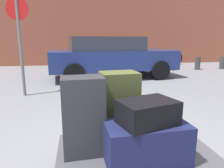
{
  "coord_description": "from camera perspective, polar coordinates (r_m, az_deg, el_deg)",
  "views": [
    {
      "loc": [
        -0.49,
        -1.61,
        1.3
      ],
      "look_at": [
        0.0,
        1.2,
        0.69
      ],
      "focal_mm": 32.65,
      "sensor_mm": 36.0,
      "label": 1
    }
  ],
  "objects": [
    {
      "name": "suitcase_charcoal_front_right",
      "position": [
        1.76,
        -8.0,
        -8.87
      ],
      "size": [
        0.36,
        0.26,
        0.67
      ],
      "primitive_type": "cube",
      "rotation": [
        0.0,
        0.0,
        0.05
      ],
      "color": "#2D2D33",
      "rests_on": "luggage_cart"
    },
    {
      "name": "bollard_kerb_mid",
      "position": [
        9.41,
        16.46,
        5.44
      ],
      "size": [
        0.23,
        0.23,
        0.57
      ],
      "primitive_type": "cylinder",
      "color": "#383838",
      "rests_on": "ground_plane"
    },
    {
      "name": "bollard_kerb_far",
      "position": [
        10.02,
        22.85,
        5.37
      ],
      "size": [
        0.23,
        0.23,
        0.57
      ],
      "primitive_type": "cylinder",
      "color": "#383838",
      "rests_on": "ground_plane"
    },
    {
      "name": "duffel_bag_black_topmost_pile",
      "position": [
        1.62,
        9.85,
        -7.76
      ],
      "size": [
        0.5,
        0.41,
        0.19
      ],
      "primitive_type": "cube",
      "rotation": [
        0.0,
        0.0,
        0.28
      ],
      "color": "black",
      "rests_on": "duffel_bag_navy_rear_left"
    },
    {
      "name": "duffel_bag_navy_rear_left",
      "position": [
        1.72,
        9.53,
        -15.81
      ],
      "size": [
        0.68,
        0.39,
        0.32
      ],
      "primitive_type": "cube",
      "rotation": [
        0.0,
        0.0,
        0.05
      ],
      "color": "#191E47",
      "rests_on": "luggage_cart"
    },
    {
      "name": "bicycle_leaning",
      "position": [
        11.27,
        15.61,
        6.96
      ],
      "size": [
        1.74,
        0.41,
        0.96
      ],
      "color": "black",
      "rests_on": "ground_plane"
    },
    {
      "name": "bollard_kerb_near",
      "position": [
        8.83,
        7.07,
        5.43
      ],
      "size": [
        0.23,
        0.23,
        0.57
      ],
      "primitive_type": "cylinder",
      "color": "#383838",
      "rests_on": "ground_plane"
    },
    {
      "name": "parked_car",
      "position": [
        7.2,
        -0.37,
        7.81
      ],
      "size": [
        4.46,
        2.25,
        1.42
      ],
      "color": "navy",
      "rests_on": "ground_plane"
    },
    {
      "name": "no_parking_sign",
      "position": [
        5.19,
        -24.46,
        12.07
      ],
      "size": [
        0.5,
        0.09,
        2.24
      ],
      "color": "slate",
      "rests_on": "ground_plane"
    },
    {
      "name": "bollard_corner",
      "position": [
        10.74,
        28.51,
        5.24
      ],
      "size": [
        0.23,
        0.23,
        0.57
      ],
      "primitive_type": "cylinder",
      "color": "#383838",
      "rests_on": "ground_plane"
    },
    {
      "name": "luggage_cart",
      "position": [
        1.97,
        6.31,
        -19.47
      ],
      "size": [
        1.37,
        0.82,
        0.34
      ],
      "color": "#4C4C51",
      "rests_on": "ground_plane"
    },
    {
      "name": "suitcase_olive_front_left",
      "position": [
        2.01,
        1.96,
        -6.15
      ],
      "size": [
        0.37,
        0.3,
        0.67
      ],
      "primitive_type": "cube",
      "rotation": [
        0.0,
        0.0,
        0.09
      ],
      "color": "#4C5128",
      "rests_on": "luggage_cart"
    }
  ]
}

